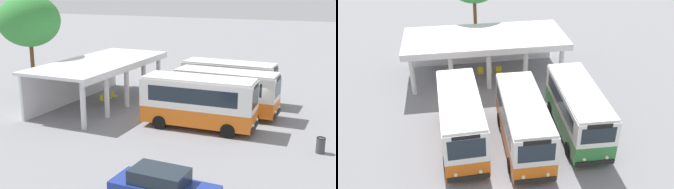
# 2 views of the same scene
# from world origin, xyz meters

# --- Properties ---
(ground_plane) EXTENTS (180.00, 180.00, 0.00)m
(ground_plane) POSITION_xyz_m (0.00, 0.00, 0.00)
(ground_plane) COLOR gray
(city_bus_nearest_orange) EXTENTS (2.65, 7.39, 3.35)m
(city_bus_nearest_orange) POSITION_xyz_m (-2.85, 2.56, 1.85)
(city_bus_nearest_orange) COLOR black
(city_bus_nearest_orange) RESTS_ON ground
(city_bus_second_in_row) EXTENTS (2.55, 7.41, 3.18)m
(city_bus_second_in_row) POSITION_xyz_m (0.73, 1.83, 1.76)
(city_bus_second_in_row) COLOR black
(city_bus_second_in_row) RESTS_ON ground
(city_bus_middle_cream) EXTENTS (2.61, 7.42, 3.16)m
(city_bus_middle_cream) POSITION_xyz_m (4.32, 2.64, 1.75)
(city_bus_middle_cream) COLOR black
(city_bus_middle_cream) RESTS_ON ground
(parked_car_flank) EXTENTS (1.93, 4.53, 1.62)m
(parked_car_flank) POSITION_xyz_m (-12.87, 0.46, 0.83)
(parked_car_flank) COLOR black
(parked_car_flank) RESTS_ON ground
(terminal_canopy) EXTENTS (12.51, 5.59, 3.40)m
(terminal_canopy) POSITION_xyz_m (-0.39, 11.99, 2.61)
(terminal_canopy) COLOR silver
(terminal_canopy) RESTS_ON ground
(waiting_chair_end_by_column) EXTENTS (0.45, 0.45, 0.86)m
(waiting_chair_end_by_column) POSITION_xyz_m (-0.84, 11.07, 0.52)
(waiting_chair_end_by_column) COLOR slate
(waiting_chair_end_by_column) RESTS_ON ground
(waiting_chair_second_from_end) EXTENTS (0.45, 0.45, 0.86)m
(waiting_chair_second_from_end) POSITION_xyz_m (-0.11, 11.09, 0.52)
(waiting_chair_second_from_end) COLOR slate
(waiting_chair_second_from_end) RESTS_ON ground
(waiting_chair_middle_seat) EXTENTS (0.45, 0.45, 0.86)m
(waiting_chair_middle_seat) POSITION_xyz_m (0.62, 10.95, 0.52)
(waiting_chair_middle_seat) COLOR slate
(waiting_chair_middle_seat) RESTS_ON ground
(roadside_tree_behind_canopy) EXTENTS (4.95, 4.95, 8.35)m
(roadside_tree_behind_canopy) POSITION_xyz_m (-0.58, 17.90, 6.23)
(roadside_tree_behind_canopy) COLOR brown
(roadside_tree_behind_canopy) RESTS_ON ground
(litter_bin_apron) EXTENTS (0.49, 0.49, 0.90)m
(litter_bin_apron) POSITION_xyz_m (-4.10, -5.02, 0.46)
(litter_bin_apron) COLOR #3F3F47
(litter_bin_apron) RESTS_ON ground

